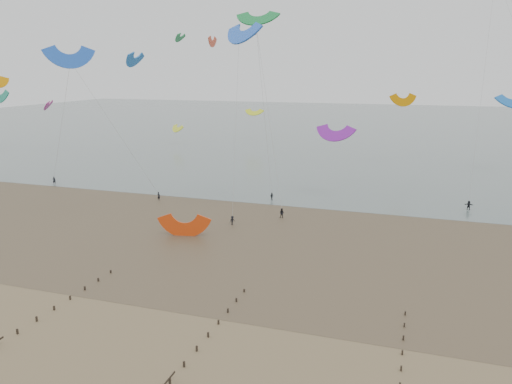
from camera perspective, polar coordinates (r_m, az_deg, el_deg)
ground at (r=50.92m, az=-10.47°, el=-16.08°), size 500.00×500.00×0.00m
sea_and_shore at (r=81.35m, az=-1.49°, el=-4.22°), size 500.00×665.00×0.03m
kitesurfer_lead at (r=100.51m, az=-11.06°, el=-0.46°), size 0.67×0.48×1.70m
kitesurfers at (r=90.67m, az=17.91°, el=-2.45°), size 142.64×22.99×1.82m
grounded_kite at (r=78.75m, az=-8.16°, el=-4.99°), size 7.98×6.78×3.85m
kites_airborne at (r=132.13m, az=1.73°, el=12.96°), size 235.23×113.54×42.99m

